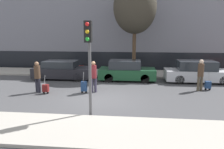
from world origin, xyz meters
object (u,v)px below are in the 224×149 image
Objects in this scene: traffic_light at (89,50)px; pedestrian_left at (37,75)px; trolley_right at (208,85)px; parked_bicycle at (78,68)px; pedestrian_center at (94,75)px; parked_car_0 at (62,70)px; trolley_left at (46,88)px; bare_tree_near_crossing at (135,7)px; parked_car_2 at (198,72)px; pedestrian_right at (201,73)px; trolley_center at (84,86)px; parked_car_1 at (127,71)px.

pedestrian_left is at bearing 138.37° from traffic_light.
parked_bicycle reaches higher than trolley_right.
pedestrian_center is at bearing -66.72° from parked_bicycle.
pedestrian_center is 4.03m from traffic_light.
parked_car_0 is 4.01m from trolley_left.
bare_tree_near_crossing is (5.18, 1.82, 4.57)m from parked_car_0.
pedestrian_left is 0.88m from trolley_left.
parked_car_2 is 2.42m from pedestrian_right.
pedestrian_left is at bearing 159.72° from trolley_left.
pedestrian_center is at bearing -9.70° from pedestrian_right.
trolley_left is at bearing 179.93° from pedestrian_left.
pedestrian_right is at bearing -47.70° from bare_tree_near_crossing.
parked_bicycle is 6.57m from bare_tree_near_crossing.
pedestrian_center is 0.47× the size of traffic_light.
pedestrian_left reaches higher than trolley_center.
pedestrian_left is (-9.70, -3.71, 0.33)m from parked_car_2.
parked_car_2 is at bearing -0.95° from parked_car_1.
pedestrian_left is at bearing -92.31° from parked_car_0.
trolley_right is (9.21, 1.73, 0.01)m from trolley_left.
bare_tree_near_crossing reaches higher than parked_car_2.
pedestrian_right is at bearing -161.03° from trolley_right.
parked_car_1 is 6.16m from pedestrian_left.
trolley_center is (2.61, 0.17, -0.62)m from pedestrian_left.
pedestrian_right is (8.69, 1.56, 0.74)m from trolley_left.
parked_car_2 is 2.50× the size of pedestrian_center.
parked_car_1 is 2.21× the size of pedestrian_center.
parked_car_0 is at bearing 166.77° from trolley_right.
traffic_light is (3.51, -7.05, 2.07)m from parked_car_0.
trolley_left is 0.58× the size of pedestrian_right.
traffic_light reaches higher than parked_bicycle.
pedestrian_center is (-6.58, -3.34, 0.34)m from parked_car_2.
pedestrian_left is at bearing 165.78° from pedestrian_center.
parked_bicycle is at bearing -77.10° from pedestrian_left.
pedestrian_right is (-0.50, -2.34, 0.37)m from parked_car_2.
parked_car_0 is 8.14m from traffic_light.
pedestrian_center reaches higher than parked_car_0.
pedestrian_center is (-1.72, -3.42, 0.36)m from parked_car_1.
pedestrian_center reaches higher than trolley_left.
traffic_light is at bearing -102.40° from pedestrian_center.
bare_tree_near_crossing reaches higher than parked_car_0.
parked_car_1 is at bearing -27.00° from parked_bicycle.
trolley_center is (-2.24, -3.62, -0.28)m from parked_car_1.
pedestrian_left reaches higher than trolley_left.
pedestrian_center is 6.75m from trolley_right.
pedestrian_right is 7.40m from traffic_light.
parked_car_0 is at bearing 179.46° from parked_car_2.
trolley_right is at bearing 38.35° from traffic_light.
trolley_right is at bearing 179.93° from pedestrian_right.
parked_car_1 is 2.15× the size of pedestrian_right.
parked_bicycle is (-8.45, 4.51, -0.56)m from pedestrian_right.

